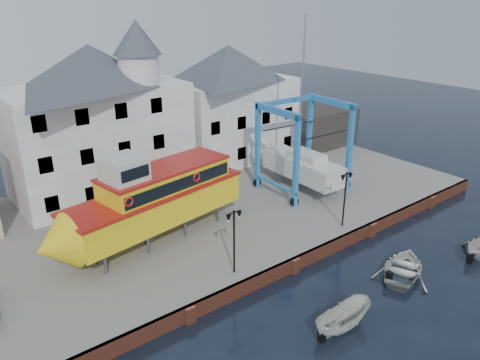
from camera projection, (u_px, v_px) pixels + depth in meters
ground at (294, 272)px, 30.39m from camera, size 140.00×140.00×0.00m
hardstanding at (200, 208)px, 38.23m from camera, size 44.00×22.00×1.00m
quay_wall at (293, 265)px, 30.28m from camera, size 44.00×0.47×1.00m
building_white_main at (98, 118)px, 38.28m from camera, size 14.00×8.30×14.00m
building_white_right at (229, 103)px, 46.94m from camera, size 12.00×8.00×11.20m
shed_dark at (311, 125)px, 52.56m from camera, size 8.00×7.00×4.00m
lamp_post_left at (234, 226)px, 27.42m from camera, size 1.12×0.32×4.20m
lamp_post_right at (346, 185)px, 33.14m from camera, size 1.12×0.32×4.20m
tour_boat at (145, 201)px, 30.95m from camera, size 15.28×5.89×6.49m
travel_lift at (296, 159)px, 40.71m from camera, size 6.98×9.65×14.42m
motorboat_a at (342, 329)px, 25.28m from camera, size 3.95×1.54×1.52m
motorboat_b at (403, 273)px, 30.27m from camera, size 5.85×5.14×1.01m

